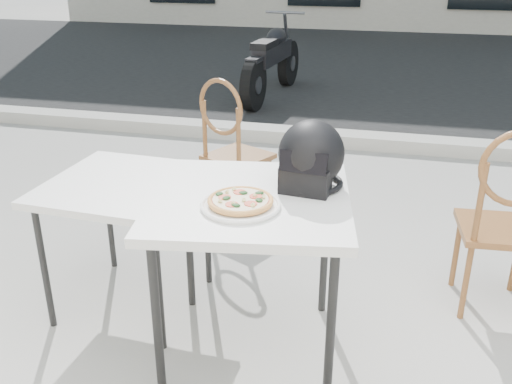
% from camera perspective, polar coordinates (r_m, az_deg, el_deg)
% --- Properties ---
extents(ground, '(80.00, 80.00, 0.00)m').
position_cam_1_polar(ground, '(2.73, 11.18, -16.05)').
color(ground, '#989690').
rests_on(ground, ground).
extents(street_asphalt, '(30.00, 8.00, 0.00)m').
position_cam_1_polar(street_asphalt, '(9.28, 13.93, 12.08)').
color(street_asphalt, black).
rests_on(street_asphalt, ground).
extents(curb, '(30.00, 0.25, 0.12)m').
position_cam_1_polar(curb, '(5.38, 13.22, 4.86)').
color(curb, '#9E9C94').
rests_on(curb, ground).
extents(cafe_table_main, '(0.93, 0.93, 0.77)m').
position_cam_1_polar(cafe_table_main, '(2.36, -0.59, -1.94)').
color(cafe_table_main, silver).
rests_on(cafe_table_main, ground).
extents(plate, '(0.38, 0.38, 0.02)m').
position_cam_1_polar(plate, '(2.23, -1.56, -1.32)').
color(plate, white).
rests_on(plate, cafe_table_main).
extents(pizza, '(0.34, 0.34, 0.03)m').
position_cam_1_polar(pizza, '(2.22, -1.56, -0.83)').
color(pizza, '#E19E52').
rests_on(pizza, plate).
extents(helmet, '(0.31, 0.32, 0.29)m').
position_cam_1_polar(helmet, '(2.40, 5.48, 3.40)').
color(helmet, black).
rests_on(helmet, cafe_table_main).
extents(cafe_chair_main, '(0.41, 0.41, 1.00)m').
position_cam_1_polar(cafe_chair_main, '(2.94, 23.84, -1.91)').
color(cafe_chair_main, brown).
rests_on(cafe_chair_main, ground).
extents(cafe_table_side, '(0.75, 0.75, 0.68)m').
position_cam_1_polar(cafe_table_side, '(2.81, -12.92, -0.13)').
color(cafe_table_side, silver).
rests_on(cafe_table_side, ground).
extents(cafe_chair_side, '(0.50, 0.50, 0.97)m').
position_cam_1_polar(cafe_chair_side, '(3.73, -2.53, 5.03)').
color(cafe_chair_side, brown).
rests_on(cafe_chair_side, ground).
extents(motorcycle, '(0.51, 1.95, 0.97)m').
position_cam_1_polar(motorcycle, '(7.07, 1.67, 12.87)').
color(motorcycle, black).
rests_on(motorcycle, street_asphalt).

